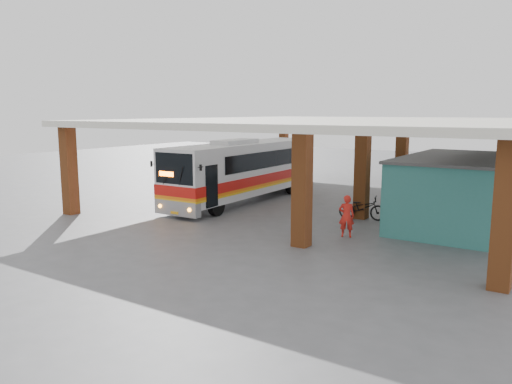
{
  "coord_description": "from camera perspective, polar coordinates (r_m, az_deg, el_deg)",
  "views": [
    {
      "loc": [
        11.74,
        -19.34,
        5.08
      ],
      "look_at": [
        -1.05,
        0.0,
        1.32
      ],
      "focal_mm": 35.0,
      "sensor_mm": 36.0,
      "label": 1
    }
  ],
  "objects": [
    {
      "name": "pedestrian",
      "position": [
        20.64,
        10.31,
        -2.72
      ],
      "size": [
        0.74,
        0.61,
        1.74
      ],
      "primitive_type": "imported",
      "rotation": [
        0.0,
        0.0,
        3.5
      ],
      "color": "red",
      "rests_on": "ground"
    },
    {
      "name": "ground",
      "position": [
        23.19,
        2.18,
        -3.46
      ],
      "size": [
        90.0,
        90.0,
        0.0
      ],
      "primitive_type": "plane",
      "color": "#515154",
      "rests_on": "ground"
    },
    {
      "name": "coach_bus",
      "position": [
        28.36,
        -1.25,
        2.5
      ],
      "size": [
        2.82,
        12.27,
        3.56
      ],
      "rotation": [
        0.0,
        0.0,
        0.02
      ],
      "color": "silver",
      "rests_on": "ground"
    },
    {
      "name": "motorcycle",
      "position": [
        24.09,
        12.07,
        -1.77
      ],
      "size": [
        2.33,
        1.29,
        1.16
      ],
      "primitive_type": "imported",
      "rotation": [
        0.0,
        0.0,
        1.82
      ],
      "color": "black",
      "rests_on": "ground"
    },
    {
      "name": "shop_building",
      "position": [
        23.98,
        22.91,
        0.04
      ],
      "size": [
        5.2,
        8.2,
        3.11
      ],
      "color": "#2F776F",
      "rests_on": "ground"
    },
    {
      "name": "canopy_roof",
      "position": [
        28.18,
        10.07,
        7.89
      ],
      "size": [
        21.0,
        23.0,
        0.3
      ],
      "primitive_type": "cube",
      "color": "silver",
      "rests_on": "brick_columns"
    },
    {
      "name": "brick_columns",
      "position": [
        26.59,
        10.47,
        2.78
      ],
      "size": [
        20.1,
        21.6,
        4.35
      ],
      "color": "#9C4F22",
      "rests_on": "ground"
    },
    {
      "name": "red_chair",
      "position": [
        28.14,
        18.06,
        -0.98
      ],
      "size": [
        0.42,
        0.42,
        0.71
      ],
      "rotation": [
        0.0,
        0.0,
        -0.14
      ],
      "color": "red",
      "rests_on": "ground"
    }
  ]
}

